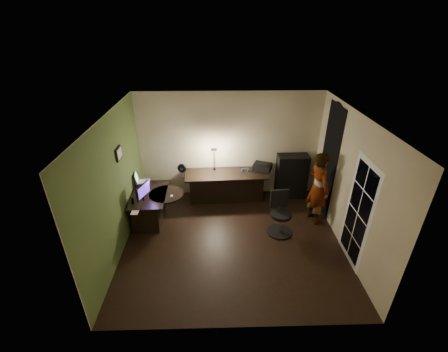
{
  "coord_description": "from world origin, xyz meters",
  "views": [
    {
      "loc": [
        -0.31,
        -4.93,
        4.22
      ],
      "look_at": [
        -0.15,
        1.05,
        1.0
      ],
      "focal_mm": 24.0,
      "sensor_mm": 36.0,
      "label": 1
    }
  ],
  "objects_px": {
    "monitor": "(143,195)",
    "person": "(318,188)",
    "office_chair": "(281,214)",
    "cabinet": "(291,176)",
    "desk_left": "(151,207)",
    "desk_right": "(226,187)"
  },
  "relations": [
    {
      "from": "cabinet",
      "to": "person",
      "type": "bearing_deg",
      "value": -73.62
    },
    {
      "from": "cabinet",
      "to": "desk_left",
      "type": "bearing_deg",
      "value": -164.48
    },
    {
      "from": "office_chair",
      "to": "desk_left",
      "type": "bearing_deg",
      "value": 164.08
    },
    {
      "from": "desk_right",
      "to": "cabinet",
      "type": "bearing_deg",
      "value": 2.43
    },
    {
      "from": "monitor",
      "to": "office_chair",
      "type": "bearing_deg",
      "value": 16.58
    },
    {
      "from": "monitor",
      "to": "person",
      "type": "relative_size",
      "value": 0.27
    },
    {
      "from": "desk_left",
      "to": "office_chair",
      "type": "bearing_deg",
      "value": -11.86
    },
    {
      "from": "office_chair",
      "to": "person",
      "type": "relative_size",
      "value": 0.57
    },
    {
      "from": "monitor",
      "to": "person",
      "type": "xyz_separation_m",
      "value": [
        3.82,
        0.19,
        0.0
      ]
    },
    {
      "from": "desk_left",
      "to": "cabinet",
      "type": "height_order",
      "value": "cabinet"
    },
    {
      "from": "desk_left",
      "to": "cabinet",
      "type": "distance_m",
      "value": 3.58
    },
    {
      "from": "person",
      "to": "desk_left",
      "type": "bearing_deg",
      "value": 71.28
    },
    {
      "from": "monitor",
      "to": "office_chair",
      "type": "height_order",
      "value": "monitor"
    },
    {
      "from": "cabinet",
      "to": "person",
      "type": "xyz_separation_m",
      "value": [
        0.33,
        -1.07,
        0.27
      ]
    },
    {
      "from": "desk_left",
      "to": "office_chair",
      "type": "height_order",
      "value": "office_chair"
    },
    {
      "from": "desk_left",
      "to": "monitor",
      "type": "distance_m",
      "value": 0.56
    },
    {
      "from": "person",
      "to": "office_chair",
      "type": "bearing_deg",
      "value": 99.55
    },
    {
      "from": "cabinet",
      "to": "office_chair",
      "type": "distance_m",
      "value": 1.63
    },
    {
      "from": "person",
      "to": "monitor",
      "type": "bearing_deg",
      "value": 75.25
    },
    {
      "from": "cabinet",
      "to": "office_chair",
      "type": "xyz_separation_m",
      "value": [
        -0.56,
        -1.52,
        -0.1
      ]
    },
    {
      "from": "monitor",
      "to": "desk_left",
      "type": "bearing_deg",
      "value": 98.06
    },
    {
      "from": "desk_left",
      "to": "desk_right",
      "type": "bearing_deg",
      "value": 24.29
    }
  ]
}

